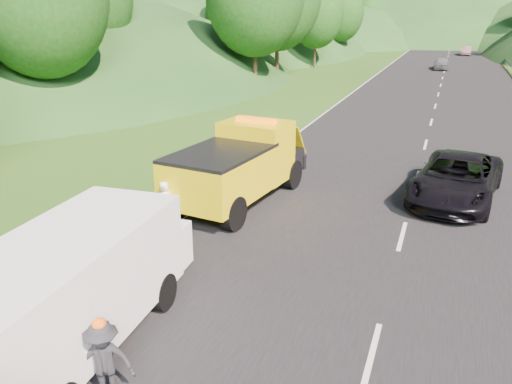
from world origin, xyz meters
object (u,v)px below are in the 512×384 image
at_px(suitcase, 81,247).
at_px(passing_suv, 453,200).
at_px(woman, 168,232).
at_px(tow_truck, 240,164).
at_px(white_van, 71,287).
at_px(child, 167,264).

xyz_separation_m(suitcase, passing_suv, (9.63, 8.53, -0.30)).
bearing_deg(woman, tow_truck, -14.83).
height_order(white_van, child, white_van).
xyz_separation_m(white_van, passing_suv, (7.03, 11.80, -1.41)).
bearing_deg(child, tow_truck, 135.17).
xyz_separation_m(tow_truck, white_van, (0.18, -8.90, 0.02)).
distance_m(white_van, woman, 5.93).
bearing_deg(suitcase, woman, 60.01).
distance_m(tow_truck, woman, 3.71).
distance_m(white_van, suitcase, 4.32).
xyz_separation_m(woman, passing_suv, (8.27, 6.18, 0.00)).
relative_size(white_van, child, 6.59).
height_order(tow_truck, passing_suv, tow_truck).
distance_m(tow_truck, white_van, 8.91).
height_order(tow_truck, child, tow_truck).
bearing_deg(woman, white_van, -164.49).
distance_m(child, suitcase, 2.47).
bearing_deg(passing_suv, tow_truck, -149.30).
xyz_separation_m(white_van, child, (-0.21, 3.78, -1.41)).
height_order(tow_truck, white_van, tow_truck).
bearing_deg(child, suitcase, -122.57).
height_order(white_van, passing_suv, white_van).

